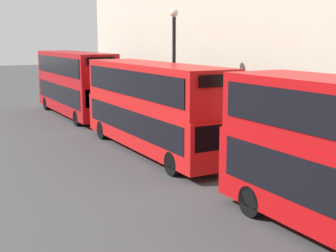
# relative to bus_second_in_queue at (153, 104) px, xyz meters

# --- Properties ---
(bus_second_in_queue) EXTENTS (2.59, 11.26, 4.34)m
(bus_second_in_queue) POSITION_rel_bus_second_in_queue_xyz_m (0.00, 0.00, 0.00)
(bus_second_in_queue) COLOR red
(bus_second_in_queue) RESTS_ON ground
(bus_third_in_queue) EXTENTS (2.59, 11.01, 4.56)m
(bus_third_in_queue) POSITION_rel_bus_second_in_queue_xyz_m (0.00, 12.43, 0.11)
(bus_third_in_queue) COLOR #A80F14
(bus_third_in_queue) RESTS_ON ground
(street_lamp) EXTENTS (0.44, 0.44, 7.00)m
(street_lamp) POSITION_rel_bus_second_in_queue_xyz_m (1.67, 0.90, 1.89)
(street_lamp) COLOR black
(street_lamp) RESTS_ON ground
(pedestrian) EXTENTS (0.36, 0.36, 1.78)m
(pedestrian) POSITION_rel_bus_second_in_queue_xyz_m (2.82, -2.26, -1.57)
(pedestrian) COLOR #26262D
(pedestrian) RESTS_ON ground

